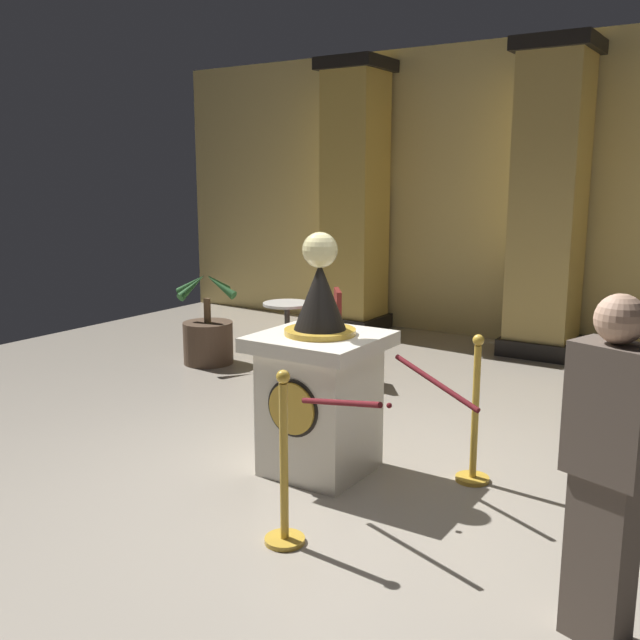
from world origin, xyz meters
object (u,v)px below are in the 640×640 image
cafe_table (287,327)px  stanchion_near (284,484)px  potted_palm_left (208,337)px  bystander_guest (608,464)px  stanchion_far (474,430)px  cafe_chair_red (329,326)px  pedestal_clock (320,384)px

cafe_table → stanchion_near: bearing=-54.8°
potted_palm_left → bystander_guest: bystander_guest is taller
potted_palm_left → stanchion_far: bearing=-21.2°
potted_palm_left → cafe_chair_red: size_ratio=1.11×
stanchion_near → potted_palm_left: potted_palm_left is taller
potted_palm_left → bystander_guest: bearing=-30.1°
stanchion_far → cafe_chair_red: bearing=143.6°
cafe_chair_red → cafe_table: bearing=170.2°
pedestal_clock → cafe_table: size_ratio=2.32×
bystander_guest → cafe_chair_red: size_ratio=1.70×
pedestal_clock → stanchion_near: bearing=-68.2°
stanchion_near → bystander_guest: size_ratio=0.65×
pedestal_clock → bystander_guest: (2.13, -0.94, 0.21)m
bystander_guest → cafe_chair_red: (-3.37, 3.04, -0.29)m
stanchion_near → cafe_chair_red: (-1.64, 3.09, 0.20)m
cafe_table → potted_palm_left: bearing=-161.6°
stanchion_near → potted_palm_left: (-3.16, 2.90, -0.06)m
pedestal_clock → stanchion_far: pedestal_clock is taller
stanchion_far → cafe_chair_red: stanchion_far is taller
bystander_guest → stanchion_far: bearing=129.2°
stanchion_near → pedestal_clock: bearing=111.8°
potted_palm_left → bystander_guest: 5.68m
stanchion_near → cafe_chair_red: size_ratio=1.10×
bystander_guest → cafe_chair_red: bearing=138.0°
stanchion_near → cafe_table: bearing=125.2°
stanchion_far → cafe_table: 3.37m
stanchion_near → potted_palm_left: size_ratio=0.98×
stanchion_far → potted_palm_left: 4.04m
pedestal_clock → potted_palm_left: 3.37m
stanchion_far → cafe_table: stanchion_far is taller
pedestal_clock → cafe_table: bearing=130.1°
pedestal_clock → stanchion_far: (1.01, 0.43, -0.28)m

